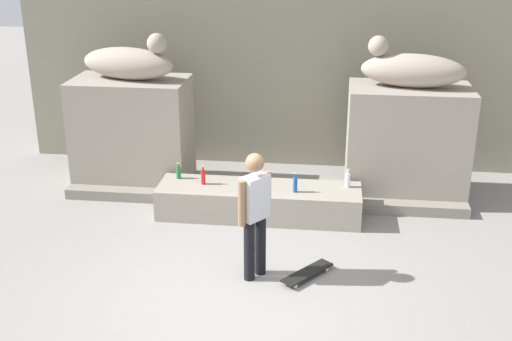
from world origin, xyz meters
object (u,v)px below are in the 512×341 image
object	(u,v)px
statue_reclining_left	(130,62)
skateboard	(307,273)
bottle_blue	(295,184)
skater	(255,211)
statue_reclining_right	(411,69)
bottle_clear	(348,180)
bottle_green	(179,172)
bottle_red	(203,177)

from	to	relation	value
statue_reclining_left	skateboard	distance (m)	4.64
bottle_blue	skater	bearing A→B (deg)	-103.28
statue_reclining_right	bottle_clear	xyz separation A→B (m)	(-0.90, -0.91, -1.53)
statue_reclining_left	skater	distance (m)	3.92
bottle_green	statue_reclining_right	bearing A→B (deg)	13.72
skateboard	bottle_red	bearing A→B (deg)	-97.41
statue_reclining_right	bottle_green	world-z (taller)	statue_reclining_right
bottle_clear	skateboard	bearing A→B (deg)	-104.76
skater	skateboard	world-z (taller)	skater
statue_reclining_right	skater	xyz separation A→B (m)	(-2.07, -2.88, -1.20)
bottle_blue	bottle_clear	world-z (taller)	bottle_blue
bottle_blue	bottle_clear	xyz separation A→B (m)	(0.78, 0.29, -0.01)
skateboard	bottle_clear	xyz separation A→B (m)	(0.51, 1.93, 0.53)
skateboard	bottle_blue	xyz separation A→B (m)	(-0.27, 1.64, 0.54)
skateboard	bottle_green	xyz separation A→B (m)	(-2.12, 1.97, 0.52)
statue_reclining_left	statue_reclining_right	size ratio (longest dim) A/B	1.01
skater	statue_reclining_left	bearing A→B (deg)	-102.06
bottle_clear	bottle_red	size ratio (longest dim) A/B	0.98
skater	bottle_clear	bearing A→B (deg)	-172.69
bottle_blue	bottle_green	size ratio (longest dim) A/B	1.20
skater	bottle_green	xyz separation A→B (m)	(-1.45, 2.02, -0.34)
statue_reclining_left	bottle_blue	bearing A→B (deg)	-10.60
skateboard	bottle_blue	world-z (taller)	bottle_blue
bottle_green	bottle_clear	bearing A→B (deg)	-0.98
statue_reclining_left	bottle_red	xyz separation A→B (m)	(1.37, -1.04, -1.52)
skater	bottle_blue	xyz separation A→B (m)	(0.40, 1.69, -0.32)
statue_reclining_right	bottle_blue	size ratio (longest dim) A/B	5.43
statue_reclining_left	bottle_blue	distance (m)	3.39
bottle_clear	bottle_blue	bearing A→B (deg)	-159.86
statue_reclining_left	bottle_blue	xyz separation A→B (m)	(2.79, -1.18, -1.52)
statue_reclining_right	bottle_red	world-z (taller)	statue_reclining_right
bottle_clear	bottle_red	xyz separation A→B (m)	(-2.20, -0.14, 0.00)
statue_reclining_left	bottle_clear	size ratio (longest dim) A/B	5.83
skateboard	bottle_green	bearing A→B (deg)	-93.76
skater	bottle_red	size ratio (longest dim) A/B	5.68
skateboard	bottle_green	distance (m)	2.94
statue_reclining_right	bottle_green	xyz separation A→B (m)	(-3.53, -0.86, -1.54)
bottle_red	bottle_blue	bearing A→B (deg)	-5.79
skater	bottle_red	bearing A→B (deg)	-112.74
bottle_clear	bottle_green	xyz separation A→B (m)	(-2.63, 0.05, -0.02)
bottle_blue	bottle_green	world-z (taller)	bottle_blue
skater	bottle_green	bearing A→B (deg)	-106.16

